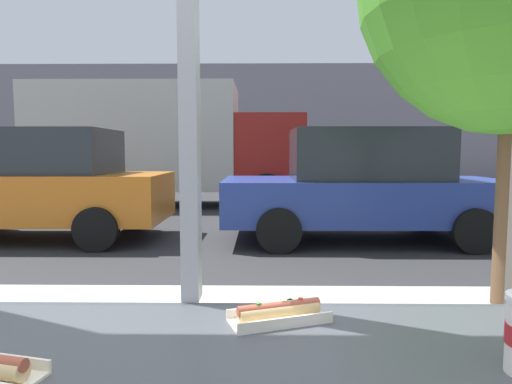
% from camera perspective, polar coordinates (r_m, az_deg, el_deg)
% --- Properties ---
extents(ground_plane, '(60.00, 60.00, 0.00)m').
position_cam_1_polar(ground_plane, '(9.29, -0.50, -3.60)').
color(ground_plane, '#2D2D30').
extents(sidewalk_strip, '(16.00, 2.80, 0.13)m').
position_cam_1_polar(sidewalk_strip, '(3.09, -3.28, -20.70)').
color(sidewalk_strip, '#B2ADA3').
rests_on(sidewalk_strip, ground).
extents(window_wall, '(2.71, 0.20, 2.90)m').
position_cam_1_polar(window_wall, '(1.33, -8.67, 22.49)').
color(window_wall, '#423D38').
rests_on(window_wall, ground).
extents(building_facade_far, '(28.00, 1.20, 5.83)m').
position_cam_1_polar(building_facade_far, '(23.40, 0.26, 8.84)').
color(building_facade_far, gray).
rests_on(building_facade_far, ground).
extents(hotdog_tray_near, '(0.27, 0.18, 0.05)m').
position_cam_1_polar(hotdog_tray_near, '(1.15, 2.98, -15.18)').
color(hotdog_tray_near, beige).
rests_on(hotdog_tray_near, window_counter).
extents(parked_car_orange, '(4.17, 1.91, 1.78)m').
position_cam_1_polar(parked_car_orange, '(7.96, -26.18, 0.86)').
color(parked_car_orange, orange).
rests_on(parked_car_orange, ground).
extents(parked_car_blue, '(4.39, 2.05, 1.77)m').
position_cam_1_polar(parked_car_blue, '(7.28, 13.54, 0.86)').
color(parked_car_blue, '#283D93').
rests_on(parked_car_blue, ground).
extents(box_truck, '(6.95, 2.44, 3.13)m').
position_cam_1_polar(box_truck, '(11.98, -11.82, 6.35)').
color(box_truck, beige).
rests_on(box_truck, ground).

